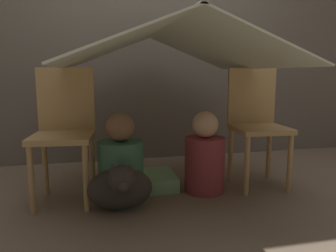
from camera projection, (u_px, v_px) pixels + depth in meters
ground_plane at (174, 203)px, 2.10m from camera, size 8.80×8.80×0.00m
wall_back at (144, 27)px, 3.05m from camera, size 7.00×0.05×2.50m
chair_left at (64, 128)px, 2.12m from camera, size 0.41×0.41×0.87m
chair_right at (256, 121)px, 2.42m from camera, size 0.39×0.39×0.87m
sheet_canopy at (168, 46)px, 2.12m from camera, size 1.37×1.41×0.28m
person_front at (121, 165)px, 2.09m from camera, size 0.29×0.29×0.58m
person_second at (205, 158)px, 2.29m from camera, size 0.28×0.28×0.57m
dog at (120, 187)px, 1.96m from camera, size 0.40×0.36×0.34m
floor_cushion at (143, 181)px, 2.39m from camera, size 0.45×0.36×0.10m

